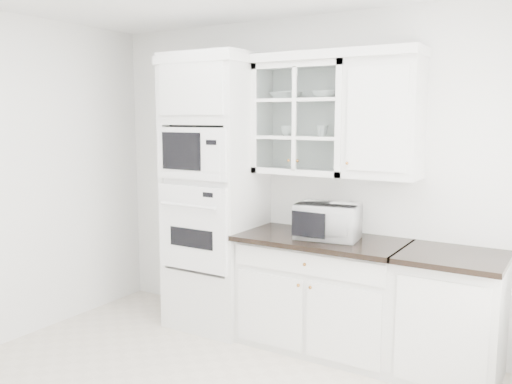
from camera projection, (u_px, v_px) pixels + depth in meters
The scene contains 12 objects.
room_shell at pixel (219, 131), 3.47m from camera, with size 4.00×3.50×2.70m.
oven_column at pixel (215, 193), 4.77m from camera, with size 0.76×0.68×2.40m.
base_cabinet_run at pixel (322, 292), 4.37m from camera, with size 1.32×0.67×0.92m.
extra_base_cabinet at pixel (450, 316), 3.85m from camera, with size 0.72×0.67×0.92m.
upper_cabinet_glass at pixel (304, 119), 4.42m from camera, with size 0.80×0.33×0.90m.
upper_cabinet_solid at pixel (384, 119), 4.07m from camera, with size 0.55×0.33×0.90m, color silver.
crown_molding at pixel (291, 59), 4.39m from camera, with size 2.14×0.38×0.07m, color white.
countertop_microwave at pixel (328, 221), 4.25m from camera, with size 0.48×0.40×0.28m, color white.
bowl_a at pixel (286, 96), 4.47m from camera, with size 0.24×0.24×0.06m, color white.
bowl_b at pixel (324, 95), 4.30m from camera, with size 0.19×0.19×0.06m, color white.
cup_a at pixel (288, 131), 4.50m from camera, with size 0.11×0.11×0.08m, color white.
cup_b at pixel (322, 131), 4.35m from camera, with size 0.10×0.10×0.09m, color white.
Camera 1 is at (2.03, -2.42, 1.87)m, focal length 38.00 mm.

